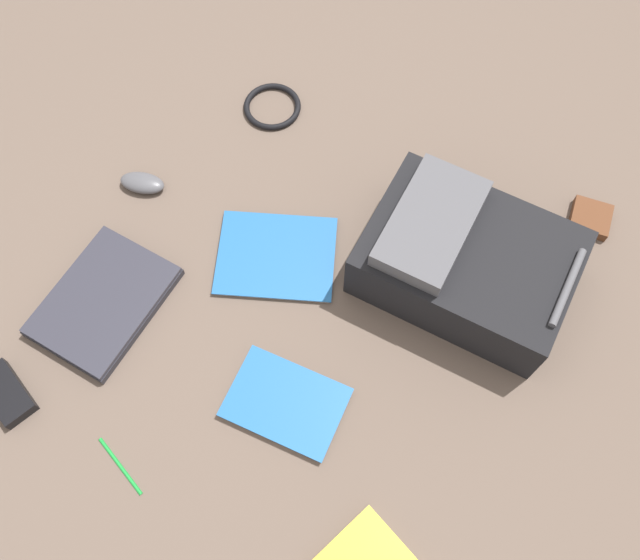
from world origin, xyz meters
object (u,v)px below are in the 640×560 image
at_px(backpack, 464,260).
at_px(pen_black, 120,466).
at_px(book_red, 286,403).
at_px(cable_coil, 272,106).
at_px(computer_mouse, 142,183).
at_px(book_manual, 276,256).
at_px(power_brick, 6,393).
at_px(laptop, 104,301).
at_px(earbud_pouch, 590,218).

relative_size(backpack, pen_black, 3.07).
bearing_deg(pen_black, backpack, 150.27).
xyz_separation_m(book_red, pen_black, (0.28, -0.23, -0.01)).
distance_m(cable_coil, pen_black, 0.94).
relative_size(computer_mouse, pen_black, 0.74).
xyz_separation_m(book_manual, power_brick, (0.56, -0.32, 0.01)).
bearing_deg(laptop, book_red, 90.49).
relative_size(cable_coil, earbud_pouch, 1.65).
height_order(laptop, power_brick, laptop).
bearing_deg(computer_mouse, book_red, 46.05).
height_order(computer_mouse, power_brick, computer_mouse).
relative_size(backpack, power_brick, 3.33).
relative_size(computer_mouse, power_brick, 0.81).
relative_size(laptop, book_manual, 0.91).
bearing_deg(earbud_pouch, computer_mouse, -65.53).
relative_size(backpack, laptop, 1.48).
bearing_deg(cable_coil, pen_black, 12.29).
height_order(book_red, computer_mouse, computer_mouse).
xyz_separation_m(laptop, earbud_pouch, (-0.74, 0.87, -0.00)).
bearing_deg(power_brick, book_manual, 149.99).
bearing_deg(laptop, power_brick, -10.63).
height_order(power_brick, earbud_pouch, power_brick).
height_order(book_manual, book_red, book_red).
height_order(backpack, power_brick, backpack).
height_order(computer_mouse, pen_black, computer_mouse).
bearing_deg(backpack, laptop, -55.38).
bearing_deg(book_red, backpack, 157.30).
distance_m(laptop, book_red, 0.47).
bearing_deg(earbud_pouch, backpack, -36.42).
distance_m(backpack, cable_coil, 0.65).
height_order(laptop, pen_black, laptop).
relative_size(backpack, computer_mouse, 4.12).
distance_m(laptop, earbud_pouch, 1.14).
distance_m(power_brick, earbud_pouch, 1.36).
relative_size(book_manual, book_red, 1.32).
distance_m(backpack, book_red, 0.49).
xyz_separation_m(book_manual, computer_mouse, (-0.01, -0.38, 0.01)).
bearing_deg(book_red, power_brick, -62.24).
bearing_deg(power_brick, book_red, 117.76).
height_order(laptop, cable_coil, laptop).
height_order(power_brick, pen_black, power_brick).
height_order(book_red, earbud_pouch, earbud_pouch).
bearing_deg(backpack, pen_black, -29.73).
relative_size(power_brick, pen_black, 0.92).
bearing_deg(earbud_pouch, power_brick, -42.32).
distance_m(book_manual, cable_coil, 0.43).
bearing_deg(earbud_pouch, cable_coil, -84.09).
relative_size(power_brick, earbud_pouch, 1.51).
height_order(backpack, laptop, backpack).
height_order(laptop, book_red, laptop).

